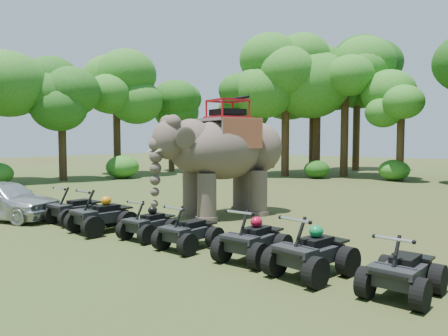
{
  "coord_description": "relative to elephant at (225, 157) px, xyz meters",
  "views": [
    {
      "loc": [
        9.1,
        -10.13,
        2.92
      ],
      "look_at": [
        0.0,
        1.2,
        1.9
      ],
      "focal_mm": 35.0,
      "sensor_mm": 36.0,
      "label": 1
    }
  ],
  "objects": [
    {
      "name": "ground",
      "position": [
        1.0,
        -2.51,
        -2.21
      ],
      "size": [
        110.0,
        110.0,
        0.0
      ],
      "primitive_type": "plane",
      "color": "#47381E",
      "rests_on": "ground"
    },
    {
      "name": "atv_5",
      "position": [
        5.89,
        -4.46,
        -1.55
      ],
      "size": [
        1.55,
        1.95,
        1.31
      ],
      "primitive_type": null,
      "rotation": [
        0.0,
        0.0,
        -0.15
      ],
      "color": "black",
      "rests_on": "ground"
    },
    {
      "name": "tree_24",
      "position": [
        -16.98,
        13.83,
        1.44
      ],
      "size": [
        5.12,
        5.12,
        7.31
      ],
      "primitive_type": null,
      "color": "#195114",
      "rests_on": "ground"
    },
    {
      "name": "atv_0",
      "position": [
        -3.11,
        -4.32,
        -1.57
      ],
      "size": [
        1.32,
        1.77,
        1.27
      ],
      "primitive_type": null,
      "rotation": [
        0.0,
        0.0,
        -0.04
      ],
      "color": "black",
      "rests_on": "ground"
    },
    {
      "name": "parked_car",
      "position": [
        -5.67,
        -5.56,
        -1.5
      ],
      "size": [
        4.52,
        3.0,
        1.43
      ],
      "primitive_type": "imported",
      "rotation": [
        0.0,
        0.0,
        1.92
      ],
      "color": "silver",
      "rests_on": "ground"
    },
    {
      "name": "tree_27",
      "position": [
        -3.33,
        18.45,
        2.42
      ],
      "size": [
        6.48,
        6.48,
        9.25
      ],
      "primitive_type": null,
      "color": "#195114",
      "rests_on": "ground"
    },
    {
      "name": "atv_6",
      "position": [
        7.74,
        -4.47,
        -1.61
      ],
      "size": [
        1.23,
        1.65,
        1.2
      ],
      "primitive_type": null,
      "rotation": [
        0.0,
        0.0,
        -0.03
      ],
      "color": "black",
      "rests_on": "ground"
    },
    {
      "name": "tree_0",
      "position": [
        1.0,
        17.59,
        1.1
      ],
      "size": [
        4.64,
        4.64,
        6.63
      ],
      "primitive_type": null,
      "color": "#195114",
      "rests_on": "ground"
    },
    {
      "name": "elephant",
      "position": [
        0.0,
        0.0,
        0.0
      ],
      "size": [
        3.97,
        5.74,
        4.42
      ],
      "primitive_type": null,
      "rotation": [
        0.0,
        0.0,
        -0.35
      ],
      "color": "brown",
      "rests_on": "ground"
    },
    {
      "name": "tree_35",
      "position": [
        -5.04,
        24.95,
        3.06
      ],
      "size": [
        7.38,
        7.38,
        10.54
      ],
      "primitive_type": null,
      "color": "#195114",
      "rests_on": "ground"
    },
    {
      "name": "atv_4",
      "position": [
        4.25,
        -4.26,
        -1.58
      ],
      "size": [
        1.29,
        1.74,
        1.27
      ],
      "primitive_type": null,
      "rotation": [
        0.0,
        0.0,
        0.03
      ],
      "color": "black",
      "rests_on": "ground"
    },
    {
      "name": "tree_23",
      "position": [
        -17.12,
        8.22,
        1.9
      ],
      "size": [
        5.75,
        5.75,
        8.22
      ],
      "primitive_type": null,
      "color": "#195114",
      "rests_on": "ground"
    },
    {
      "name": "atv_1",
      "position": [
        -1.17,
        -4.64,
        -1.53
      ],
      "size": [
        1.52,
        1.96,
        1.36
      ],
      "primitive_type": null,
      "rotation": [
        0.0,
        0.0,
        -0.1
      ],
      "color": "black",
      "rests_on": "ground"
    },
    {
      "name": "atv_3",
      "position": [
        2.31,
        -4.44,
        -1.62
      ],
      "size": [
        1.19,
        1.61,
        1.18
      ],
      "primitive_type": null,
      "rotation": [
        0.0,
        0.0,
        -0.02
      ],
      "color": "black",
      "rests_on": "ground"
    },
    {
      "name": "atv_2",
      "position": [
        0.63,
        -4.31,
        -1.64
      ],
      "size": [
        1.14,
        1.56,
        1.14
      ],
      "primitive_type": null,
      "rotation": [
        0.0,
        0.0,
        0.01
      ],
      "color": "black",
      "rests_on": "ground"
    },
    {
      "name": "tree_26",
      "position": [
        -6.91,
        15.91,
        2.65
      ],
      "size": [
        6.81,
        6.81,
        9.72
      ],
      "primitive_type": null,
      "color": "#195114",
      "rests_on": "ground"
    },
    {
      "name": "tree_33",
      "position": [
        -6.45,
        19.45,
        2.68
      ],
      "size": [
        6.84,
        6.84,
        9.78
      ],
      "primitive_type": null,
      "color": "#195114",
      "rests_on": "ground"
    },
    {
      "name": "tree_25",
      "position": [
        -10.47,
        13.87,
        1.23
      ],
      "size": [
        4.82,
        4.82,
        6.88
      ],
      "primitive_type": null,
      "color": "#195114",
      "rests_on": "ground"
    },
    {
      "name": "tree_22",
      "position": [
        -17.06,
        3.61,
        1.43
      ],
      "size": [
        5.1,
        5.1,
        7.28
      ],
      "primitive_type": null,
      "color": "#195114",
      "rests_on": "ground"
    },
    {
      "name": "tree_36",
      "position": [
        -5.81,
        18.84,
        2.79
      ],
      "size": [
        7.0,
        7.0,
        10.0
      ],
      "primitive_type": null,
      "color": "#195114",
      "rests_on": "ground"
    }
  ]
}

